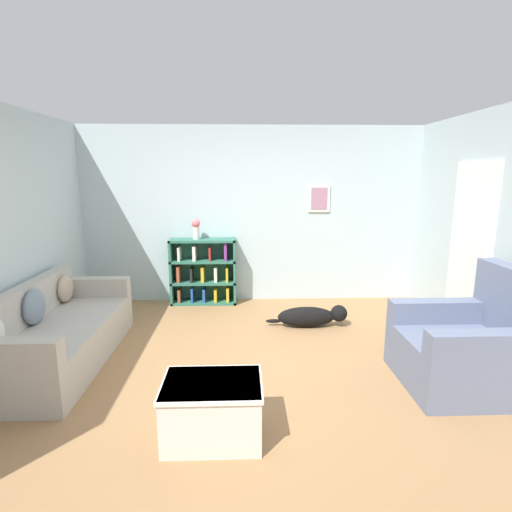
{
  "coord_description": "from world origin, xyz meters",
  "views": [
    {
      "loc": [
        -0.15,
        -3.74,
        1.9
      ],
      "look_at": [
        0.0,
        0.4,
        1.05
      ],
      "focal_mm": 28.0,
      "sensor_mm": 36.0,
      "label": 1
    }
  ],
  "objects_px": {
    "dog": "(312,316)",
    "coffee_table": "(213,408)",
    "recliner_chair": "(470,347)",
    "bookshelf": "(204,272)",
    "vase": "(196,228)",
    "couch": "(55,335)"
  },
  "relations": [
    {
      "from": "couch",
      "to": "bookshelf",
      "type": "distance_m",
      "value": 2.33
    },
    {
      "from": "bookshelf",
      "to": "recliner_chair",
      "type": "distance_m",
      "value": 3.63
    },
    {
      "from": "dog",
      "to": "vase",
      "type": "xyz_separation_m",
      "value": [
        -1.54,
        1.01,
        1.0
      ]
    },
    {
      "from": "recliner_chair",
      "to": "dog",
      "type": "distance_m",
      "value": 1.9
    },
    {
      "from": "bookshelf",
      "to": "coffee_table",
      "type": "relative_size",
      "value": 1.35
    },
    {
      "from": "recliner_chair",
      "to": "vase",
      "type": "relative_size",
      "value": 3.7
    },
    {
      "from": "couch",
      "to": "coffee_table",
      "type": "height_order",
      "value": "couch"
    },
    {
      "from": "couch",
      "to": "vase",
      "type": "xyz_separation_m",
      "value": [
        1.24,
        1.88,
        0.84
      ]
    },
    {
      "from": "couch",
      "to": "dog",
      "type": "xyz_separation_m",
      "value": [
        2.78,
        0.88,
        -0.16
      ]
    },
    {
      "from": "couch",
      "to": "vase",
      "type": "relative_size",
      "value": 7.0
    },
    {
      "from": "dog",
      "to": "vase",
      "type": "bearing_deg",
      "value": 146.87
    },
    {
      "from": "couch",
      "to": "recliner_chair",
      "type": "xyz_separation_m",
      "value": [
        3.98,
        -0.58,
        0.06
      ]
    },
    {
      "from": "coffee_table",
      "to": "vase",
      "type": "bearing_deg",
      "value": 98.05
    },
    {
      "from": "recliner_chair",
      "to": "couch",
      "type": "bearing_deg",
      "value": 171.7
    },
    {
      "from": "bookshelf",
      "to": "vase",
      "type": "xyz_separation_m",
      "value": [
        -0.09,
        -0.02,
        0.67
      ]
    },
    {
      "from": "dog",
      "to": "vase",
      "type": "distance_m",
      "value": 2.1
    },
    {
      "from": "dog",
      "to": "coffee_table",
      "type": "bearing_deg",
      "value": -117.11
    },
    {
      "from": "couch",
      "to": "bookshelf",
      "type": "height_order",
      "value": "bookshelf"
    },
    {
      "from": "bookshelf",
      "to": "vase",
      "type": "distance_m",
      "value": 0.67
    },
    {
      "from": "couch",
      "to": "vase",
      "type": "distance_m",
      "value": 2.41
    },
    {
      "from": "bookshelf",
      "to": "coffee_table",
      "type": "height_order",
      "value": "bookshelf"
    },
    {
      "from": "dog",
      "to": "recliner_chair",
      "type": "bearing_deg",
      "value": -50.68
    }
  ]
}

